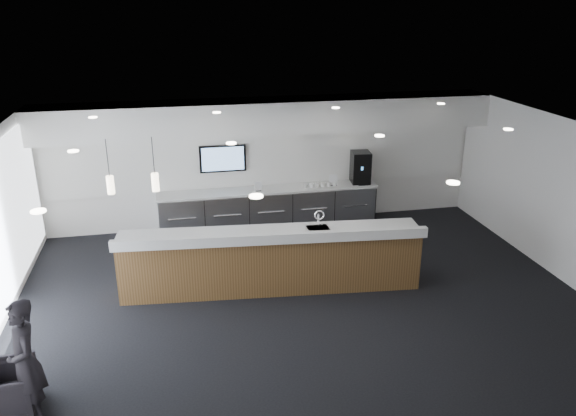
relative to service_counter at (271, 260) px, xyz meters
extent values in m
plane|color=black|center=(0.47, -0.73, -0.57)|extent=(10.00, 10.00, 0.00)
cube|color=black|center=(0.47, -0.73, 2.43)|extent=(10.00, 8.00, 0.02)
cube|color=white|center=(0.47, 3.27, 0.93)|extent=(10.00, 0.02, 3.00)
cube|color=white|center=(5.47, -0.73, 0.93)|extent=(0.02, 8.00, 3.00)
cube|color=white|center=(0.47, 2.82, 2.08)|extent=(10.00, 0.90, 0.70)
cube|color=white|center=(0.47, 3.24, 1.03)|extent=(9.80, 0.06, 1.40)
cube|color=#A0A3A9|center=(0.47, 2.91, -0.12)|extent=(5.00, 0.60, 0.90)
cube|color=silver|center=(0.47, 2.91, 0.35)|extent=(5.06, 0.66, 0.05)
cylinder|color=white|center=(-1.53, 2.59, -0.08)|extent=(0.60, 0.02, 0.02)
cylinder|color=white|center=(-0.53, 2.59, -0.08)|extent=(0.60, 0.02, 0.02)
cylinder|color=white|center=(0.47, 2.59, -0.08)|extent=(0.60, 0.02, 0.02)
cylinder|color=white|center=(1.47, 2.59, -0.08)|extent=(0.60, 0.02, 0.02)
cylinder|color=white|center=(2.47, 2.59, -0.08)|extent=(0.60, 0.02, 0.02)
cube|color=black|center=(-0.53, 3.18, 1.08)|extent=(1.05, 0.07, 0.62)
cube|color=#3780DC|center=(-0.53, 3.14, 1.08)|extent=(0.95, 0.01, 0.54)
cylinder|color=#FFEBC6|center=(-1.93, 0.07, 1.68)|extent=(0.12, 0.12, 0.30)
cylinder|color=#FFEBC6|center=(-2.63, 0.07, 1.68)|extent=(0.12, 0.12, 0.30)
cube|color=#50351A|center=(0.00, 0.01, -0.05)|extent=(5.44, 1.26, 1.05)
cube|color=silver|center=(0.00, 0.01, 0.51)|extent=(5.53, 1.34, 0.06)
cube|color=silver|center=(-0.04, -0.41, 0.60)|extent=(5.46, 0.63, 0.18)
cylinder|color=white|center=(0.88, 0.03, 0.68)|extent=(0.04, 0.04, 0.28)
torus|color=white|center=(0.88, -0.03, 0.82)|extent=(0.19, 0.05, 0.19)
cube|color=black|center=(2.67, 2.94, 0.75)|extent=(0.48, 0.52, 0.74)
cube|color=white|center=(2.67, 2.69, 0.39)|extent=(0.27, 0.12, 0.02)
cube|color=white|center=(0.21, 2.81, 0.49)|extent=(0.16, 0.05, 0.22)
cube|color=white|center=(1.98, 2.83, 0.51)|extent=(0.20, 0.03, 0.26)
imported|color=black|center=(-3.93, -2.58, -0.24)|extent=(0.78, 0.76, 0.66)
imported|color=black|center=(-3.59, -2.74, 0.26)|extent=(0.61, 0.72, 1.67)
imported|color=white|center=(2.01, 2.79, 0.43)|extent=(0.11, 0.11, 0.10)
imported|color=white|center=(1.87, 2.79, 0.43)|extent=(0.15, 0.15, 0.10)
imported|color=white|center=(1.73, 2.79, 0.43)|extent=(0.14, 0.14, 0.10)
imported|color=white|center=(1.59, 2.79, 0.43)|extent=(0.14, 0.14, 0.10)
imported|color=white|center=(1.45, 2.79, 0.43)|extent=(0.15, 0.15, 0.10)
imported|color=white|center=(1.31, 2.79, 0.43)|extent=(0.12, 0.12, 0.10)
camera|label=1|loc=(-1.59, -9.11, 4.48)|focal=35.00mm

